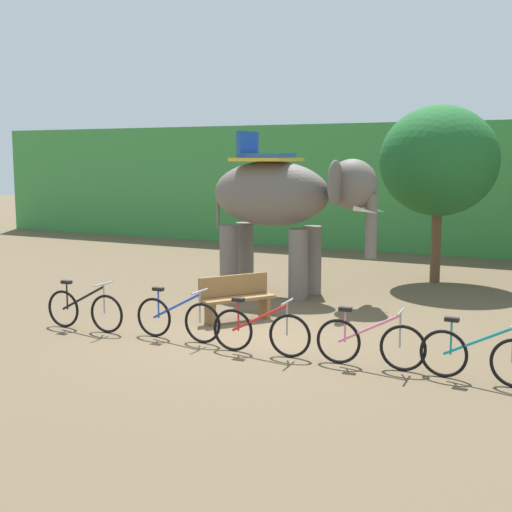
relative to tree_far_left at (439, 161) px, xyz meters
name	(u,v)px	position (x,y,z in m)	size (l,w,h in m)	color
ground_plane	(246,335)	(-1.76, -7.00, -3.08)	(80.00, 80.00, 0.00)	brown
foliage_hedge	(439,185)	(-1.76, 7.93, -0.93)	(36.00, 6.00, 4.32)	#3D8E42
tree_far_left	(439,161)	(0.00, 0.00, 0.00)	(2.95, 2.95, 4.48)	brown
elephant	(284,200)	(-2.78, -3.26, -0.88)	(4.15, 2.08, 3.78)	#665E56
bike_black	(84,310)	(-4.61, -8.02, -2.70)	(1.71, 0.52, 0.92)	black
bike_blue	(178,318)	(-2.68, -7.83, -2.70)	(1.71, 0.52, 0.92)	black
bike_red	(261,331)	(-0.98, -7.96, -2.70)	(1.71, 0.52, 0.92)	black
bike_pink	(370,343)	(0.83, -7.84, -2.70)	(1.71, 0.52, 0.92)	black
bike_teal	(479,356)	(2.43, -7.84, -2.70)	(1.71, 0.52, 0.92)	black
wooden_bench	(236,297)	(-2.48, -6.06, -2.61)	(1.17, 1.48, 0.89)	brown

